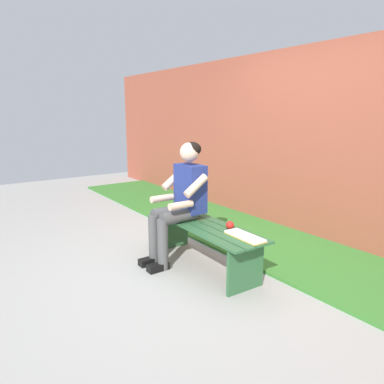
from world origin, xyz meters
name	(u,v)px	position (x,y,z in m)	size (l,w,h in m)	color
ground_plane	(78,260)	(0.94, 1.00, -0.02)	(10.00, 7.00, 0.04)	#9E9E99
grass_strip	(281,241)	(0.00, -1.20, 0.01)	(9.00, 1.65, 0.03)	#387A2D
brick_wall	(286,141)	(0.50, -1.78, 1.18)	(9.50, 0.24, 2.35)	#9E4C38
bench_near	(204,235)	(0.00, 0.00, 0.34)	(1.52, 0.50, 0.45)	#2D6038
person_seated	(181,197)	(0.27, 0.10, 0.69)	(0.50, 0.69, 1.26)	navy
apple	(230,225)	(-0.27, -0.11, 0.49)	(0.08, 0.08, 0.08)	red
book_open	(245,237)	(-0.53, -0.05, 0.46)	(0.42, 0.17, 0.02)	white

